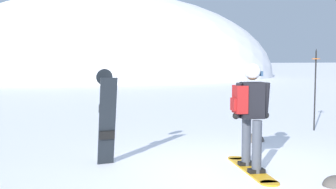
# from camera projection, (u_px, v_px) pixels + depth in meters

# --- Properties ---
(ground_plane) EXTENTS (300.00, 300.00, 0.00)m
(ground_plane) POSITION_uv_depth(u_px,v_px,m) (232.00, 173.00, 6.73)
(ground_plane) COLOR white
(ridge_peak_main) EXTENTS (34.99, 31.49, 16.83)m
(ridge_peak_main) POSITION_uv_depth(u_px,v_px,m) (106.00, 76.00, 44.28)
(ridge_peak_main) COLOR white
(ridge_peak_main) RESTS_ON ground
(snowboarder_main) EXTENTS (0.66, 1.80, 1.71)m
(snowboarder_main) POSITION_uv_depth(u_px,v_px,m) (250.00, 114.00, 6.78)
(snowboarder_main) COLOR orange
(snowboarder_main) RESTS_ON ground
(spare_snowboard) EXTENTS (0.28, 0.37, 1.63)m
(spare_snowboard) POSITION_uv_depth(u_px,v_px,m) (107.00, 117.00, 7.10)
(spare_snowboard) COLOR black
(spare_snowboard) RESTS_ON ground
(piste_marker_near) EXTENTS (0.20, 0.20, 2.05)m
(piste_marker_near) POSITION_uv_depth(u_px,v_px,m) (315.00, 84.00, 10.59)
(piste_marker_near) COLOR black
(piste_marker_near) RESTS_ON ground
(rock_dark) EXTENTS (0.41, 0.35, 0.29)m
(rock_dark) POSITION_uv_depth(u_px,v_px,m) (336.00, 186.00, 6.03)
(rock_dark) COLOR #4C4742
(rock_dark) RESTS_ON ground
(rock_mid) EXTENTS (0.48, 0.41, 0.34)m
(rock_mid) POSITION_uv_depth(u_px,v_px,m) (254.00, 141.00, 9.29)
(rock_mid) COLOR #4C4742
(rock_mid) RESTS_ON ground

